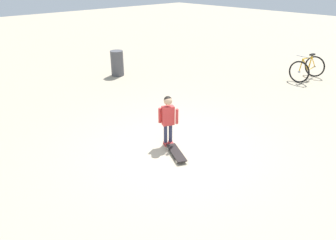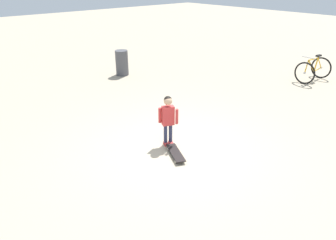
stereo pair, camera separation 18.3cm
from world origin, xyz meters
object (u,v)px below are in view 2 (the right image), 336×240
Objects in this scene: child_person at (168,115)px; skateboard at (176,153)px; trash_bin at (122,63)px; bicycle_far at (313,70)px.

skateboard is (0.20, 0.45, -0.60)m from child_person.
trash_bin reaches higher than skateboard.
child_person is 5.23m from trash_bin.
skateboard is 0.66× the size of bicycle_far.
skateboard is 6.63m from bicycle_far.
bicycle_far is 1.29× the size of trash_bin.
bicycle_far reaches higher than skateboard.
child_person is 1.24× the size of trash_bin.
bicycle_far is (-6.61, -0.53, 0.32)m from skateboard.
skateboard is 0.85× the size of trash_bin.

